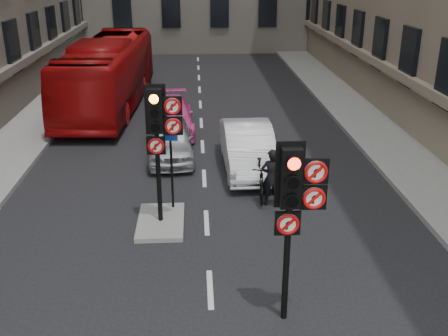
{
  "coord_description": "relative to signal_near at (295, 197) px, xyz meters",
  "views": [
    {
      "loc": [
        -0.22,
        -7.28,
        6.49
      ],
      "look_at": [
        0.32,
        2.38,
        2.6
      ],
      "focal_mm": 42.0,
      "sensor_mm": 36.0,
      "label": 1
    }
  ],
  "objects": [
    {
      "name": "signal_near",
      "position": [
        0.0,
        0.0,
        0.0
      ],
      "size": [
        0.91,
        0.4,
        3.58
      ],
      "color": "black",
      "rests_on": "ground"
    },
    {
      "name": "car_silver",
      "position": [
        -2.62,
        8.97,
        -1.92
      ],
      "size": [
        1.82,
        3.99,
        1.33
      ],
      "primitive_type": "imported",
      "rotation": [
        0.0,
        0.0,
        0.07
      ],
      "color": "#B7BBC0",
      "rests_on": "ground"
    },
    {
      "name": "motorcyclist",
      "position": [
        0.35,
        5.01,
        -1.75
      ],
      "size": [
        0.61,
        0.4,
        1.66
      ],
      "primitive_type": "imported",
      "rotation": [
        0.0,
        0.0,
        3.15
      ],
      "color": "black",
      "rests_on": "ground"
    },
    {
      "name": "pavement_right",
      "position": [
        5.71,
        11.01,
        -2.5
      ],
      "size": [
        3.0,
        50.0,
        0.16
      ],
      "primitive_type": "cube",
      "color": "gray",
      "rests_on": "ground"
    },
    {
      "name": "centre_island",
      "position": [
        -2.69,
        4.01,
        -2.52
      ],
      "size": [
        1.2,
        2.0,
        0.12
      ],
      "primitive_type": "cube",
      "color": "gray",
      "rests_on": "ground"
    },
    {
      "name": "car_pink",
      "position": [
        -2.73,
        11.99,
        -1.94
      ],
      "size": [
        2.05,
        4.5,
        1.28
      ],
      "primitive_type": "imported",
      "rotation": [
        0.0,
        0.0,
        0.06
      ],
      "color": "#E4439B",
      "rests_on": "ground"
    },
    {
      "name": "motorcycle",
      "position": [
        0.1,
        5.52,
        -2.03
      ],
      "size": [
        0.57,
        1.84,
        1.1
      ],
      "primitive_type": "imported",
      "rotation": [
        0.0,
        0.0,
        -0.03
      ],
      "color": "black",
      "rests_on": "ground"
    },
    {
      "name": "info_sign",
      "position": [
        -2.39,
        4.74,
        -1.0
      ],
      "size": [
        0.39,
        0.11,
        2.26
      ],
      "rotation": [
        0.0,
        0.0,
        -0.02
      ],
      "color": "black",
      "rests_on": "centre_island"
    },
    {
      "name": "car_white",
      "position": [
        -0.02,
        7.76,
        -1.84
      ],
      "size": [
        1.68,
        4.52,
        1.48
      ],
      "primitive_type": "imported",
      "rotation": [
        0.0,
        0.0,
        0.03
      ],
      "color": "silver",
      "rests_on": "ground"
    },
    {
      "name": "bus_red",
      "position": [
        -5.67,
        15.87,
        -1.02
      ],
      "size": [
        3.19,
        11.37,
        3.13
      ],
      "primitive_type": "imported",
      "rotation": [
        0.0,
        0.0,
        -0.05
      ],
      "color": "#9B0B0C",
      "rests_on": "ground"
    },
    {
      "name": "pavement_left",
      "position": [
        -8.69,
        11.01,
        -2.5
      ],
      "size": [
        3.0,
        50.0,
        0.16
      ],
      "primitive_type": "cube",
      "color": "gray",
      "rests_on": "ground"
    },
    {
      "name": "signal_far",
      "position": [
        -2.6,
        4.0,
        0.12
      ],
      "size": [
        0.91,
        0.4,
        3.58
      ],
      "color": "black",
      "rests_on": "centre_island"
    }
  ]
}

